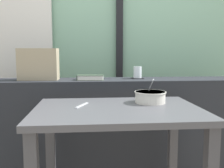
{
  "coord_description": "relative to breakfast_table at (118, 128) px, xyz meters",
  "views": [
    {
      "loc": [
        -0.26,
        -1.66,
        1.06
      ],
      "look_at": [
        -0.07,
        0.41,
        0.81
      ],
      "focal_mm": 42.16,
      "sensor_mm": 36.0,
      "label": 1
    }
  ],
  "objects": [
    {
      "name": "outdoor_backdrop",
      "position": [
        0.09,
        1.37,
        0.79
      ],
      "size": [
        4.8,
        0.08,
        2.8
      ],
      "primitive_type": "cube",
      "color": "#84B293",
      "rests_on": "ground"
    },
    {
      "name": "closed_book",
      "position": [
        -0.16,
        0.64,
        0.25
      ],
      "size": [
        0.23,
        0.15,
        0.04
      ],
      "color": "#334233",
      "rests_on": "dark_console_ledge"
    },
    {
      "name": "coaster_square",
      "position": [
        0.26,
        0.72,
        0.23
      ],
      "size": [
        0.1,
        0.1,
        0.0
      ],
      "primitive_type": "cube",
      "color": "black",
      "rests_on": "dark_console_ledge"
    },
    {
      "name": "juice_glass",
      "position": [
        0.26,
        0.72,
        0.28
      ],
      "size": [
        0.07,
        0.07,
        0.1
      ],
      "color": "white",
      "rests_on": "coaster_square"
    },
    {
      "name": "fork_utensil",
      "position": [
        -0.21,
        0.08,
        0.13
      ],
      "size": [
        0.08,
        0.16,
        0.01
      ],
      "primitive_type": "cube",
      "rotation": [
        0.0,
        0.0,
        -0.4
      ],
      "color": "silver",
      "rests_on": "breakfast_table"
    },
    {
      "name": "dark_console_ledge",
      "position": [
        0.09,
        0.68,
        -0.19
      ],
      "size": [
        2.8,
        0.35,
        0.83
      ],
      "primitive_type": "cube",
      "color": "#23262B",
      "rests_on": "ground"
    },
    {
      "name": "window_divider_post",
      "position": [
        0.16,
        1.3,
        0.69
      ],
      "size": [
        0.07,
        0.05,
        2.6
      ],
      "primitive_type": "cube",
      "color": "black",
      "rests_on": "ground"
    },
    {
      "name": "throw_pillow",
      "position": [
        -0.58,
        0.68,
        0.35
      ],
      "size": [
        0.33,
        0.16,
        0.26
      ],
      "primitive_type": "cube",
      "rotation": [
        0.0,
        0.0,
        -0.05
      ],
      "color": "tan",
      "rests_on": "dark_console_ledge"
    },
    {
      "name": "soup_bowl",
      "position": [
        0.23,
        0.14,
        0.16
      ],
      "size": [
        0.21,
        0.21,
        0.16
      ],
      "color": "silver",
      "rests_on": "breakfast_table"
    },
    {
      "name": "curtain_left_panel",
      "position": [
        -0.82,
        1.27,
        0.64
      ],
      "size": [
        0.56,
        0.06,
        2.5
      ],
      "primitive_type": "cube",
      "color": "silver",
      "rests_on": "ground"
    },
    {
      "name": "breakfast_table",
      "position": [
        0.0,
        0.0,
        0.0
      ],
      "size": [
        1.0,
        0.71,
        0.73
      ],
      "color": "#414145",
      "rests_on": "ground"
    }
  ]
}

